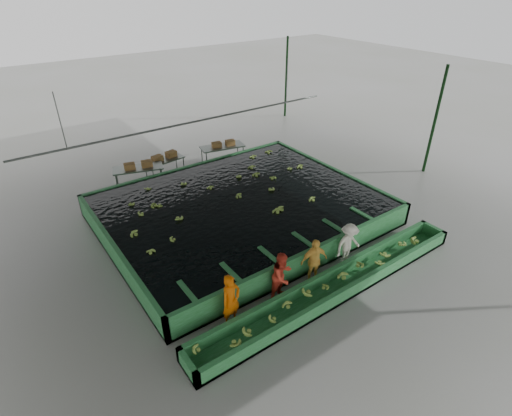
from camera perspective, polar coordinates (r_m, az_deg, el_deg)
ground at (r=14.67m, az=1.14°, el=-4.17°), size 80.00×80.00×0.00m
shed_roof at (r=12.51m, az=1.38°, el=14.98°), size 20.00×22.00×0.04m
shed_posts at (r=13.40m, az=1.25°, el=4.63°), size 20.00×22.00×5.00m
flotation_tank at (r=15.46m, az=-2.16°, el=-0.22°), size 10.00×8.00×0.90m
tank_water at (r=15.26m, az=-2.19°, el=1.07°), size 9.70×7.70×0.00m
sorting_trough at (r=12.44m, az=11.26°, el=-10.86°), size 10.00×1.00×0.50m
cableway_rail at (r=17.18m, az=-8.97°, el=12.05°), size 0.08×0.08×14.00m
rail_hanger_left at (r=15.43m, az=-26.20°, el=11.07°), size 0.04×0.04×2.00m
rail_hanger_right at (r=19.57m, az=4.45°, el=17.64°), size 0.04×0.04×2.00m
worker_a at (r=10.97m, az=-3.58°, el=-13.04°), size 0.65×0.48×1.62m
worker_b at (r=11.75m, az=3.77°, el=-9.66°), size 0.89×0.77×1.58m
worker_c at (r=12.42m, az=8.28°, el=-7.48°), size 0.97×0.57×1.55m
worker_d at (r=13.35m, az=13.05°, el=-5.09°), size 1.00×0.60×1.51m
packing_table_left at (r=18.57m, az=-16.31°, el=4.21°), size 2.30×1.47×0.97m
packing_table_mid at (r=19.40m, az=-12.84°, el=5.63°), size 1.93×0.98×0.84m
packing_table_right at (r=20.20m, az=-4.78°, el=7.55°), size 2.27×1.26×0.97m
box_stack_left at (r=18.34m, az=-16.41°, el=5.55°), size 1.25×0.60×0.26m
box_stack_mid at (r=19.29m, az=-12.92°, el=6.85°), size 1.28×0.55×0.27m
box_stack_right at (r=20.00m, az=-4.66°, el=8.83°), size 1.19×0.55×0.25m
floating_bananas at (r=15.85m, az=-3.79°, el=2.23°), size 8.93×6.09×0.12m
trough_bananas at (r=12.35m, az=11.33°, el=-10.34°), size 8.54×0.57×0.11m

